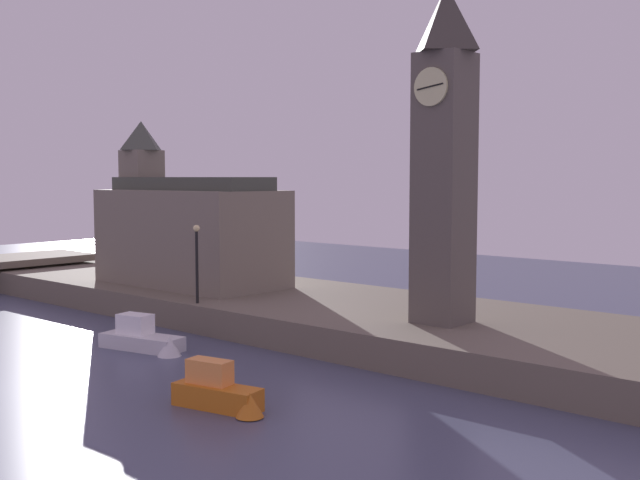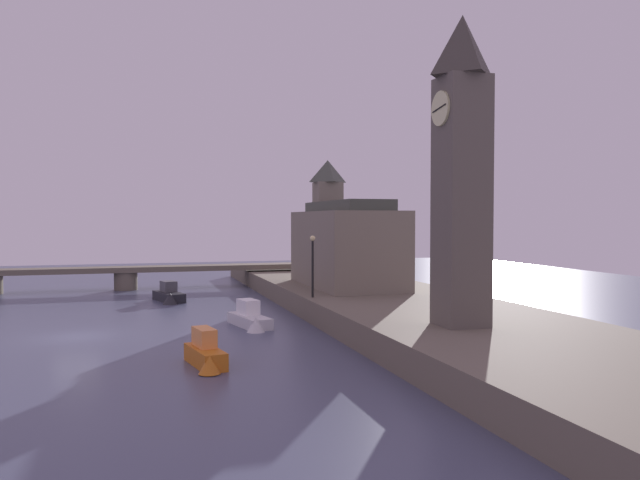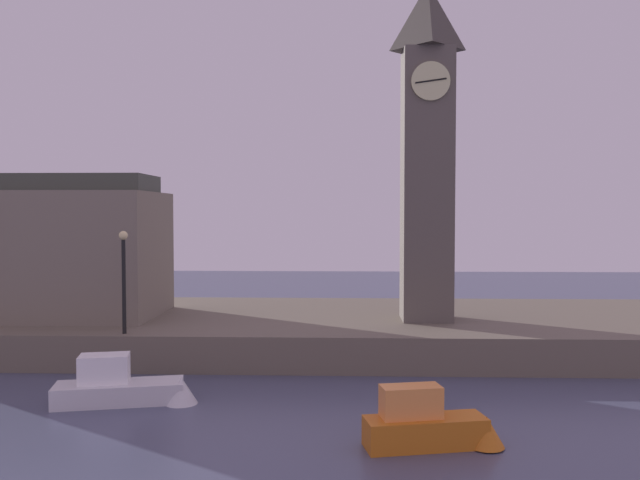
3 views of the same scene
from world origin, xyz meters
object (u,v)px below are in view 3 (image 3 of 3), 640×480
(clock_tower, at_px, (427,147))
(parliament_hall, at_px, (21,245))
(boat_ferry_white, at_px, (131,388))
(streetlamp, at_px, (124,270))
(boat_patrol_orange, at_px, (432,425))

(clock_tower, distance_m, parliament_hall, 19.55)
(boat_ferry_white, bearing_deg, streetlamp, 110.80)
(streetlamp, bearing_deg, boat_ferry_white, -69.20)
(parliament_hall, height_order, streetlamp, parliament_hall)
(clock_tower, bearing_deg, boat_ferry_white, -142.13)
(boat_patrol_orange, xyz_separation_m, boat_ferry_white, (-9.53, 3.81, -0.08))
(parliament_hall, bearing_deg, clock_tower, -1.61)
(clock_tower, bearing_deg, streetlamp, -162.57)
(clock_tower, height_order, boat_ferry_white, clock_tower)
(parliament_hall, distance_m, streetlamp, 7.89)
(parliament_hall, relative_size, boat_patrol_orange, 3.08)
(streetlamp, xyz_separation_m, boat_ferry_white, (1.71, -4.51, -3.55))
(boat_ferry_white, bearing_deg, boat_patrol_orange, -21.77)
(streetlamp, relative_size, boat_ferry_white, 0.82)
(boat_patrol_orange, relative_size, boat_ferry_white, 0.78)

